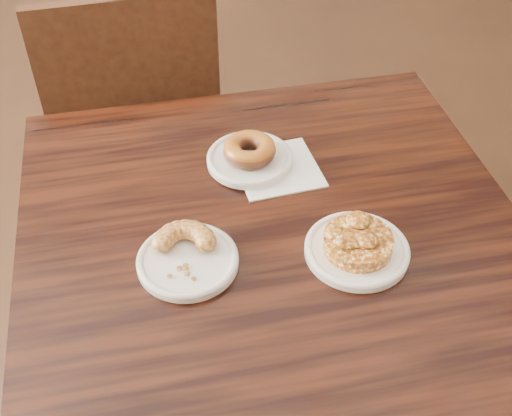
{
  "coord_description": "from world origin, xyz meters",
  "views": [
    {
      "loc": [
        0.04,
        -1.04,
        1.51
      ],
      "look_at": [
        0.06,
        -0.29,
        0.8
      ],
      "focal_mm": 45.0,
      "sensor_mm": 36.0,
      "label": 1
    }
  ],
  "objects_px": {
    "cafe_table": "(271,358)",
    "chair_far": "(135,120)",
    "apple_fritter": "(358,240)",
    "cruller_fragment": "(187,252)",
    "glazed_donut": "(250,150)"
  },
  "relations": [
    {
      "from": "chair_far",
      "to": "glazed_donut",
      "type": "height_order",
      "value": "chair_far"
    },
    {
      "from": "cafe_table",
      "to": "chair_far",
      "type": "height_order",
      "value": "chair_far"
    },
    {
      "from": "cruller_fragment",
      "to": "glazed_donut",
      "type": "bearing_deg",
      "value": 67.48
    },
    {
      "from": "glazed_donut",
      "to": "cruller_fragment",
      "type": "height_order",
      "value": "glazed_donut"
    },
    {
      "from": "chair_far",
      "to": "glazed_donut",
      "type": "relative_size",
      "value": 9.3
    },
    {
      "from": "cafe_table",
      "to": "glazed_donut",
      "type": "relative_size",
      "value": 8.7
    },
    {
      "from": "cafe_table",
      "to": "cruller_fragment",
      "type": "bearing_deg",
      "value": -164.17
    },
    {
      "from": "cafe_table",
      "to": "apple_fritter",
      "type": "relative_size",
      "value": 5.62
    },
    {
      "from": "cafe_table",
      "to": "chair_far",
      "type": "xyz_separation_m",
      "value": [
        -0.35,
        0.74,
        0.08
      ]
    },
    {
      "from": "apple_fritter",
      "to": "cruller_fragment",
      "type": "xyz_separation_m",
      "value": [
        -0.27,
        -0.02,
        -0.0
      ]
    },
    {
      "from": "cafe_table",
      "to": "chair_far",
      "type": "distance_m",
      "value": 0.83
    },
    {
      "from": "chair_far",
      "to": "cafe_table",
      "type": "bearing_deg",
      "value": 102.7
    },
    {
      "from": "glazed_donut",
      "to": "apple_fritter",
      "type": "relative_size",
      "value": 0.65
    },
    {
      "from": "chair_far",
      "to": "cruller_fragment",
      "type": "height_order",
      "value": "chair_far"
    },
    {
      "from": "cruller_fragment",
      "to": "cafe_table",
      "type": "bearing_deg",
      "value": 26.28
    }
  ]
}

